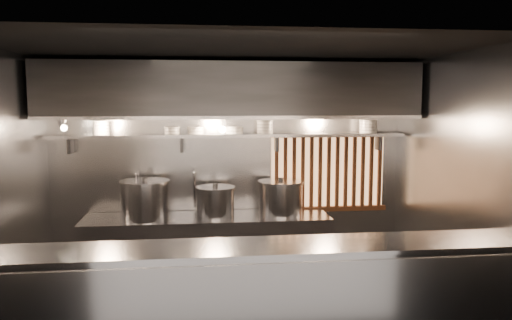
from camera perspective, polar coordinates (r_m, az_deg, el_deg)
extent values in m
plane|color=black|center=(4.93, -2.02, 12.52)|extent=(4.50, 4.50, 0.00)
plane|color=gray|center=(6.46, -3.06, -1.32)|extent=(4.50, 0.00, 4.50)
plane|color=gray|center=(5.30, -27.03, -3.81)|extent=(0.00, 3.00, 3.00)
plane|color=gray|center=(5.63, 21.53, -2.96)|extent=(0.00, 3.00, 3.00)
cube|color=#9F9FA4|center=(4.33, -0.82, -17.14)|extent=(4.50, 0.50, 1.10)
cube|color=#9F9FA4|center=(4.13, -0.83, -9.95)|extent=(4.50, 0.56, 0.03)
cube|color=#9F9FA4|center=(6.30, -5.56, -10.43)|extent=(3.00, 0.70, 0.90)
cube|color=#9F9FA4|center=(6.24, -2.98, 2.82)|extent=(4.40, 0.34, 0.04)
cube|color=#2D2D30|center=(6.00, -2.87, 7.88)|extent=(4.40, 0.80, 0.65)
cube|color=#9F9FA4|center=(5.61, -2.58, 4.85)|extent=(4.40, 0.03, 0.04)
cube|color=#FFB872|center=(6.66, 8.19, -1.32)|extent=(1.50, 0.02, 0.92)
cube|color=brown|center=(6.56, 8.38, 2.86)|extent=(1.56, 0.06, 0.06)
cube|color=brown|center=(6.69, 8.23, -5.54)|extent=(1.56, 0.06, 0.06)
cube|color=brown|center=(6.46, 2.37, -1.50)|extent=(0.04, 0.04, 0.92)
cube|color=brown|center=(6.48, 3.37, -1.48)|extent=(0.04, 0.04, 0.92)
cube|color=brown|center=(6.50, 4.37, -1.46)|extent=(0.04, 0.04, 0.92)
cube|color=brown|center=(6.53, 5.37, -1.44)|extent=(0.04, 0.04, 0.92)
cube|color=brown|center=(6.55, 6.36, -1.42)|extent=(0.04, 0.04, 0.92)
cube|color=brown|center=(6.58, 7.33, -1.40)|extent=(0.04, 0.04, 0.92)
cube|color=brown|center=(6.61, 8.31, -1.38)|extent=(0.04, 0.04, 0.92)
cube|color=brown|center=(6.64, 9.27, -1.36)|extent=(0.04, 0.04, 0.92)
cube|color=brown|center=(6.67, 10.22, -1.34)|extent=(0.04, 0.04, 0.92)
cube|color=brown|center=(6.71, 11.16, -1.32)|extent=(0.04, 0.04, 0.92)
cube|color=brown|center=(6.74, 12.10, -1.30)|extent=(0.04, 0.04, 0.92)
cube|color=brown|center=(6.78, 13.02, -1.28)|extent=(0.04, 0.04, 0.92)
cube|color=brown|center=(6.82, 13.93, -1.26)|extent=(0.04, 0.04, 0.92)
cylinder|color=silver|center=(6.48, -13.24, -3.35)|extent=(0.03, 0.03, 0.48)
sphere|color=silver|center=(6.44, -13.30, -1.25)|extent=(0.04, 0.04, 0.04)
cylinder|color=silver|center=(6.31, -13.43, -1.41)|extent=(0.03, 0.26, 0.03)
sphere|color=silver|center=(6.19, -13.57, -1.58)|extent=(0.04, 0.04, 0.04)
cylinder|color=silver|center=(6.20, -13.55, -2.22)|extent=(0.03, 0.03, 0.14)
cylinder|color=silver|center=(6.43, -7.03, -3.29)|extent=(0.03, 0.03, 0.48)
sphere|color=silver|center=(6.40, -7.06, -1.18)|extent=(0.04, 0.04, 0.04)
cylinder|color=silver|center=(6.27, -7.07, -1.34)|extent=(0.03, 0.26, 0.03)
sphere|color=silver|center=(6.14, -7.07, -1.50)|extent=(0.04, 0.04, 0.04)
cylinder|color=silver|center=(6.15, -7.06, -2.15)|extent=(0.03, 0.03, 0.14)
cone|color=#9F9FA4|center=(5.94, -21.36, 4.02)|extent=(0.25, 0.27, 0.20)
sphere|color=#FFE0B2|center=(5.91, -21.10, 3.44)|extent=(0.07, 0.07, 0.07)
cylinder|color=#2D2D30|center=(6.03, -21.15, 4.82)|extent=(0.02, 0.22, 0.02)
cylinder|color=#2D2D30|center=(6.10, -3.86, 4.24)|extent=(0.01, 0.01, 0.12)
sphere|color=#FFE0B2|center=(6.11, -3.85, 3.49)|extent=(0.09, 0.09, 0.09)
cylinder|color=#9F9FA4|center=(6.12, -12.55, -4.60)|extent=(0.64, 0.64, 0.44)
cylinder|color=#9F9FA4|center=(6.08, -12.61, -2.44)|extent=(0.67, 0.67, 0.03)
cylinder|color=#2D2D30|center=(6.08, -12.62, -2.12)|extent=(0.06, 0.06, 0.04)
cylinder|color=#9F9FA4|center=(6.13, -4.66, -4.91)|extent=(0.60, 0.60, 0.34)
cylinder|color=#9F9FA4|center=(6.10, -4.68, -3.21)|extent=(0.64, 0.64, 0.03)
cylinder|color=#2D2D30|center=(6.09, -4.68, -2.88)|extent=(0.06, 0.06, 0.04)
cylinder|color=#9F9FA4|center=(6.24, 2.84, -4.45)|extent=(0.69, 0.69, 0.39)
cylinder|color=#9F9FA4|center=(6.20, 2.85, -2.53)|extent=(0.72, 0.72, 0.03)
cylinder|color=#2D2D30|center=(6.20, 2.85, -2.21)|extent=(0.06, 0.06, 0.04)
cylinder|color=silver|center=(6.33, -17.23, 2.95)|extent=(0.19, 0.19, 0.03)
cylinder|color=silver|center=(6.32, -17.24, 3.29)|extent=(0.19, 0.19, 0.03)
cylinder|color=silver|center=(6.32, -17.26, 3.64)|extent=(0.19, 0.19, 0.03)
cylinder|color=silver|center=(6.32, -17.27, 3.98)|extent=(0.19, 0.19, 0.03)
cylinder|color=silver|center=(6.32, -17.28, 4.23)|extent=(0.21, 0.21, 0.01)
cylinder|color=silver|center=(6.23, -9.57, 3.10)|extent=(0.18, 0.18, 0.03)
cylinder|color=silver|center=(6.23, -9.58, 3.45)|extent=(0.18, 0.18, 0.03)
cylinder|color=silver|center=(6.22, -9.58, 3.71)|extent=(0.20, 0.20, 0.01)
cylinder|color=silver|center=(6.22, -6.91, 3.14)|extent=(0.20, 0.20, 0.03)
cylinder|color=silver|center=(6.22, -6.92, 3.49)|extent=(0.20, 0.20, 0.03)
cylinder|color=silver|center=(6.22, -6.92, 3.75)|extent=(0.21, 0.21, 0.01)
cylinder|color=silver|center=(6.24, -2.49, 3.19)|extent=(0.22, 0.22, 0.03)
cylinder|color=silver|center=(6.24, -2.49, 3.54)|extent=(0.22, 0.22, 0.03)
cylinder|color=silver|center=(6.23, -2.50, 3.80)|extent=(0.23, 0.23, 0.01)
cylinder|color=silver|center=(6.28, 1.02, 3.22)|extent=(0.20, 0.20, 0.03)
cylinder|color=silver|center=(6.28, 1.02, 3.57)|extent=(0.20, 0.20, 0.03)
cylinder|color=silver|center=(6.27, 1.02, 3.91)|extent=(0.20, 0.20, 0.03)
cylinder|color=silver|center=(6.27, 1.02, 4.26)|extent=(0.20, 0.20, 0.03)
cylinder|color=silver|center=(6.27, 1.02, 4.51)|extent=(0.21, 0.21, 0.01)
cylinder|color=silver|center=(6.59, 12.69, 3.22)|extent=(0.22, 0.22, 0.03)
cylinder|color=silver|center=(6.59, 12.70, 3.55)|extent=(0.22, 0.22, 0.03)
cylinder|color=silver|center=(6.59, 12.71, 3.88)|extent=(0.22, 0.22, 0.03)
cylinder|color=silver|center=(6.59, 12.72, 4.21)|extent=(0.22, 0.22, 0.03)
cylinder|color=silver|center=(6.59, 12.73, 4.46)|extent=(0.24, 0.24, 0.01)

